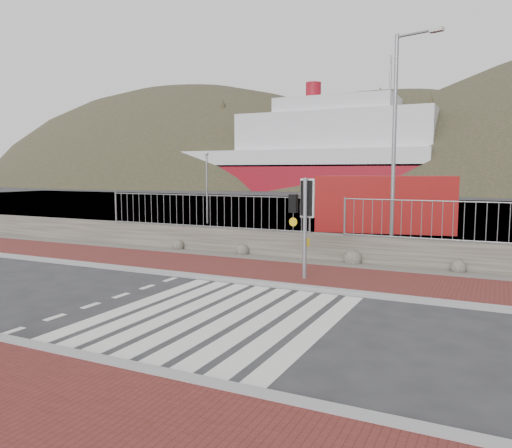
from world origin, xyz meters
The scene contains 16 objects.
ground centered at (0.00, 0.00, 0.00)m, with size 220.00×220.00×0.00m, color #28282B.
sidewalk_near centered at (0.00, -5.00, 0.04)m, with size 40.00×4.00×0.08m, color maroon.
sidewalk_far centered at (0.00, 4.50, 0.04)m, with size 40.00×3.00×0.08m, color maroon.
kerb_near centered at (0.00, -3.00, 0.05)m, with size 40.00×0.25×0.12m, color gray.
kerb_far centered at (0.00, 3.00, 0.05)m, with size 40.00×0.25×0.12m, color gray.
zebra_crossing centered at (0.00, 0.00, 0.01)m, with size 4.62×5.60×0.01m.
gravel_strip centered at (0.00, 6.50, 0.03)m, with size 40.00×1.50×0.06m, color #59544C.
stone_wall centered at (0.00, 7.30, 0.45)m, with size 40.00×0.60×0.90m, color #4E4840.
railing centered at (0.00, 7.15, 1.82)m, with size 18.07×0.07×1.22m.
quay centered at (0.00, 27.90, 0.00)m, with size 120.00×40.00×0.50m, color #4C4C4F.
water centered at (0.00, 62.90, 0.00)m, with size 220.00×50.00×0.05m, color #3F4C54.
ferry centered at (-24.65, 67.90, 5.36)m, with size 50.00×16.00×20.00m.
hills_backdrop centered at (6.74, 87.90, -23.05)m, with size 254.00×90.00×100.00m.
traffic_signal_far centered at (0.36, 3.97, 2.04)m, with size 0.68×0.27×2.82m.
streetlight centered at (2.05, 8.06, 4.13)m, with size 1.53×0.58×7.35m.
shipping_container centered at (-0.06, 16.69, 1.38)m, with size 6.63×2.76×2.76m, color maroon.
Camera 1 is at (5.06, -8.65, 2.98)m, focal length 35.00 mm.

